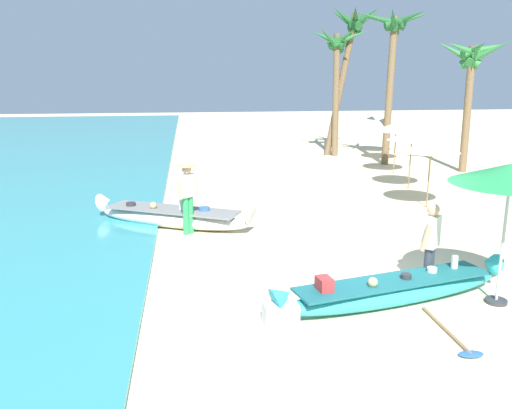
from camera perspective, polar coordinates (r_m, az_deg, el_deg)
name	(u,v)px	position (r m, az deg, el deg)	size (l,w,h in m)	color
ground_plane	(359,283)	(10.29, 10.74, -8.12)	(80.00, 80.00, 0.00)	beige
boat_cyan_foreground	(393,290)	(9.48, 14.20, -8.74)	(4.44, 1.65, 0.69)	#33B2BC
boat_white_midground	(173,217)	(13.65, -8.71, -1.27)	(4.09, 2.49, 0.77)	white
person_vendor_hatted	(187,192)	(12.85, -7.23, 1.35)	(0.55, 0.48, 1.78)	green
person_tourist_customer	(431,241)	(10.08, 17.89, -3.69)	(0.51, 0.54, 1.58)	#333842
patio_umbrella_large	(511,175)	(9.56, 25.22, 2.84)	(1.91, 1.91, 2.39)	#B7B7BC
parasol_row_0	(431,146)	(15.89, 17.94, 5.85)	(1.60, 1.60, 1.91)	#8E6B47
parasol_row_1	(412,135)	(18.29, 16.08, 6.99)	(1.60, 1.60, 1.91)	#8E6B47
parasol_row_2	(396,127)	(20.86, 14.54, 7.92)	(1.60, 1.60, 1.91)	#8E6B47
parasol_row_3	(391,120)	(23.63, 13.97, 8.64)	(1.60, 1.60, 1.91)	#8E6B47
parasol_row_4	(385,115)	(25.81, 13.37, 9.11)	(1.60, 1.60, 1.91)	#8E6B47
palm_tree_tall_inland	(337,54)	(24.57, 8.53, 15.34)	(2.55, 2.49, 5.60)	brown
palm_tree_leaning_seaward	(472,63)	(21.89, 21.75, 13.65)	(2.60, 2.48, 4.95)	brown
palm_tree_mid_cluster	(393,38)	(22.73, 14.18, 16.58)	(2.82, 2.72, 6.11)	brown
palm_tree_far_behind	(351,35)	(25.09, 10.00, 17.12)	(2.46, 2.94, 6.49)	brown
cooler_box	(281,314)	(8.54, 2.60, -11.42)	(0.53, 0.34, 0.35)	silver
paddle	(454,338)	(8.66, 20.12, -13.02)	(0.36, 1.59, 0.05)	#8E6B47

